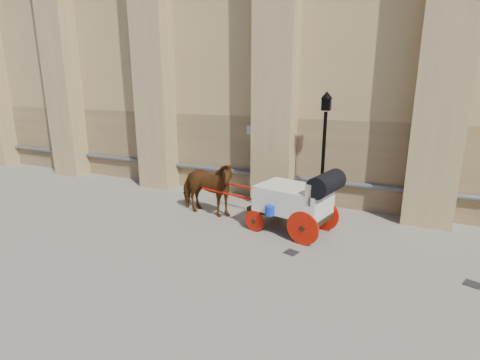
% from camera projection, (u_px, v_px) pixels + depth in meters
% --- Properties ---
extents(ground, '(90.00, 90.00, 0.00)m').
position_uv_depth(ground, '(262.00, 245.00, 10.05)').
color(ground, gray).
rests_on(ground, ground).
extents(horse, '(2.23, 1.13, 1.84)m').
position_uv_depth(horse, '(206.00, 188.00, 12.07)').
color(horse, '#5E3314').
rests_on(horse, ground).
extents(carriage, '(4.50, 2.04, 1.91)m').
position_uv_depth(carriage, '(297.00, 199.00, 10.60)').
color(carriage, black).
rests_on(carriage, ground).
extents(street_lamp, '(0.37, 0.37, 3.95)m').
position_uv_depth(street_lamp, '(324.00, 150.00, 11.90)').
color(street_lamp, black).
rests_on(street_lamp, ground).
extents(drain_grate_near, '(0.39, 0.39, 0.01)m').
position_uv_depth(drain_grate_near, '(291.00, 252.00, 9.59)').
color(drain_grate_near, black).
rests_on(drain_grate_near, ground).
extents(drain_grate_far, '(0.41, 0.41, 0.01)m').
position_uv_depth(drain_grate_far, '(473.00, 284.00, 8.10)').
color(drain_grate_far, black).
rests_on(drain_grate_far, ground).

